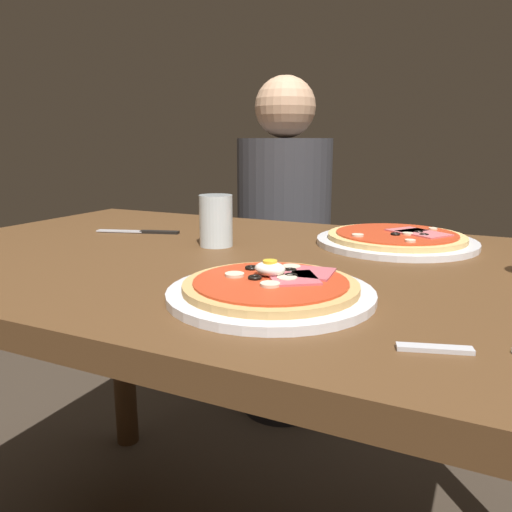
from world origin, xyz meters
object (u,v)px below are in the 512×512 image
Objects in this scene: pizza_across_left at (396,239)px; diner_person at (283,261)px; water_glass_near at (216,224)px; pizza_foreground at (271,289)px; fork at (464,350)px; dining_table at (229,313)px; knife at (144,232)px.

diner_person is at bearing 130.79° from pizza_across_left.
pizza_foreground is at bearing -48.12° from water_glass_near.
water_glass_near is 0.66× the size of fork.
pizza_foreground is 1.81× the size of fork.
dining_table is 6.75× the size of knife.
dining_table is 0.33m from knife.
water_glass_near is 0.60m from fork.
fork is (0.42, -0.28, 0.12)m from dining_table.
knife is (-0.55, -0.11, -0.01)m from pizza_across_left.
pizza_across_left reaches higher than fork.
water_glass_near is (-0.06, 0.06, 0.16)m from dining_table.
pizza_across_left is 2.06× the size of fork.
fork is at bearing -33.76° from dining_table.
water_glass_near reaches higher than dining_table.
diner_person is (-0.15, 0.72, -0.25)m from water_glass_near.
knife is at bearing 166.59° from water_glass_near.
pizza_foreground is (0.18, -0.20, 0.13)m from dining_table.
dining_table is 0.37m from pizza_across_left.
diner_person reaches higher than knife.
pizza_across_left is (0.09, 0.44, -0.00)m from pizza_foreground.
pizza_across_left is at bearing 107.39° from fork.
pizza_foreground is 0.44m from pizza_across_left.
water_glass_near is 0.53× the size of knife.
pizza_foreground reaches higher than fork.
knife is at bearing 145.33° from pizza_foreground.
pizza_across_left is at bearing 130.79° from diner_person.
diner_person is at bearing 105.20° from dining_table.
water_glass_near is 0.23m from knife.
diner_person is at bearing 83.68° from knife.
pizza_across_left is (0.26, 0.23, 0.13)m from dining_table.
pizza_foreground is 0.24× the size of diner_person.
fork is 0.82m from knife.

